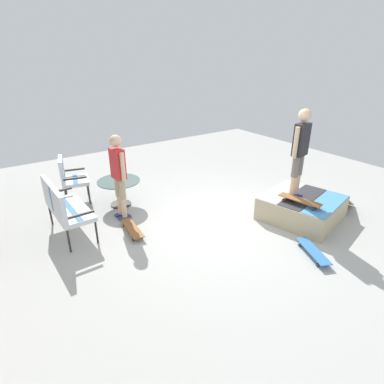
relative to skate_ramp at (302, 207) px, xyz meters
name	(u,v)px	position (x,y,z in m)	size (l,w,h in m)	color
ground_plane	(216,226)	(0.78, 1.57, -0.28)	(12.00, 12.00, 0.10)	#B2B2AD
skate_ramp	(302,207)	(0.00, 0.00, 0.00)	(1.77, 2.22, 0.47)	tan
patio_bench	(62,205)	(1.99, 4.07, 0.38)	(1.26, 0.58, 1.02)	#2D2823
patio_chair_near_house	(69,176)	(3.39, 3.58, 0.38)	(0.73, 0.68, 1.02)	#2D2823
patio_table	(119,188)	(2.61, 2.77, 0.17)	(0.90, 0.90, 0.57)	#2D2823
person_watching	(118,171)	(2.05, 2.96, 0.75)	(0.48, 0.26, 1.69)	navy
person_skater	(300,148)	(0.10, 0.19, 1.23)	(0.29, 0.47, 1.70)	navy
skateboard_by_bench	(132,228)	(1.39, 3.06, -0.15)	(0.82, 0.28, 0.10)	brown
skateboard_spare	(313,251)	(-0.96, 0.93, -0.15)	(0.81, 0.51, 0.10)	#3372B2
skateboard_on_ramp	(300,200)	(-0.18, 0.36, 0.32)	(0.82, 0.37, 0.10)	brown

